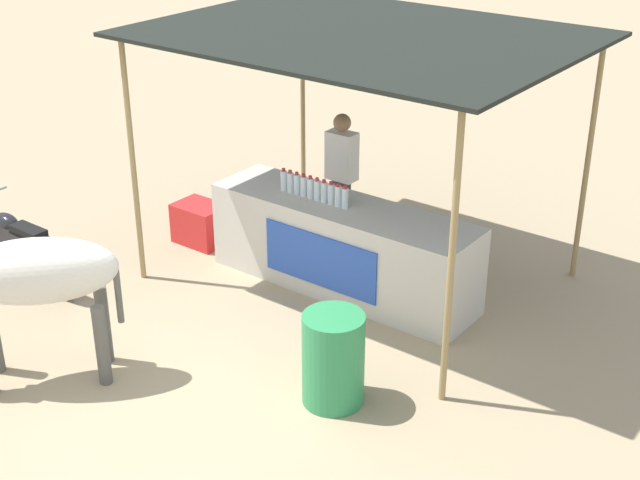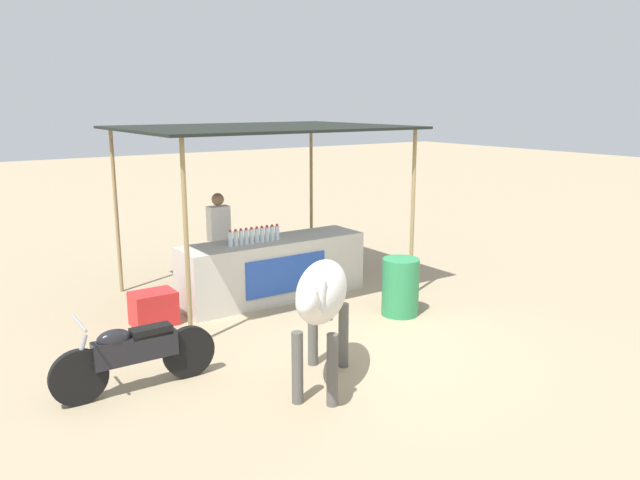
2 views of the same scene
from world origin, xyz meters
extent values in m
plane|color=tan|center=(0.00, 0.00, 0.00)|extent=(60.00, 60.00, 0.00)
cube|color=beige|center=(0.00, 2.20, 0.48)|extent=(3.00, 0.80, 0.96)
cube|color=#264CB2|center=(0.00, 1.79, 0.48)|extent=(1.40, 0.02, 0.58)
cube|color=black|center=(0.00, 2.50, 2.68)|extent=(4.20, 3.20, 0.04)
cylinder|color=#997F51|center=(-1.89, 1.06, 1.34)|extent=(0.06, 0.06, 2.68)
cylinder|color=#997F51|center=(1.89, 1.06, 1.34)|extent=(0.06, 0.06, 2.68)
cylinder|color=#997F51|center=(-1.89, 3.94, 1.34)|extent=(0.06, 0.06, 2.68)
cylinder|color=#997F51|center=(1.89, 3.94, 1.34)|extent=(0.06, 0.06, 2.68)
cylinder|color=silver|center=(-0.76, 2.15, 1.07)|extent=(0.07, 0.07, 0.22)
cylinder|color=red|center=(-0.76, 2.15, 1.19)|extent=(0.04, 0.04, 0.03)
cylinder|color=silver|center=(-0.67, 2.15, 1.07)|extent=(0.07, 0.07, 0.22)
cylinder|color=red|center=(-0.67, 2.15, 1.19)|extent=(0.04, 0.04, 0.03)
cylinder|color=silver|center=(-0.57, 2.15, 1.07)|extent=(0.07, 0.07, 0.22)
cylinder|color=red|center=(-0.57, 2.15, 1.19)|extent=(0.04, 0.04, 0.03)
cylinder|color=silver|center=(-0.48, 2.15, 1.07)|extent=(0.07, 0.07, 0.22)
cylinder|color=red|center=(-0.48, 2.15, 1.19)|extent=(0.04, 0.04, 0.03)
cylinder|color=silver|center=(-0.39, 2.15, 1.07)|extent=(0.07, 0.07, 0.22)
cylinder|color=red|center=(-0.39, 2.15, 1.19)|extent=(0.04, 0.04, 0.03)
cylinder|color=silver|center=(-0.30, 2.15, 1.07)|extent=(0.07, 0.07, 0.22)
cylinder|color=red|center=(-0.30, 2.15, 1.19)|extent=(0.04, 0.04, 0.03)
cylinder|color=silver|center=(-0.21, 2.15, 1.07)|extent=(0.07, 0.07, 0.22)
cylinder|color=red|center=(-0.21, 2.15, 1.19)|extent=(0.04, 0.04, 0.03)
cylinder|color=silver|center=(-0.12, 2.15, 1.07)|extent=(0.07, 0.07, 0.22)
cylinder|color=red|center=(-0.12, 2.15, 1.19)|extent=(0.04, 0.04, 0.03)
cylinder|color=silver|center=(-0.03, 2.15, 1.07)|extent=(0.07, 0.07, 0.22)
cylinder|color=red|center=(-0.03, 2.15, 1.19)|extent=(0.04, 0.04, 0.03)
cylinder|color=silver|center=(0.06, 2.15, 1.07)|extent=(0.07, 0.07, 0.22)
cylinder|color=red|center=(0.06, 2.15, 1.19)|extent=(0.04, 0.04, 0.03)
cylinder|color=#383842|center=(-0.56, 2.95, 0.44)|extent=(0.22, 0.22, 0.88)
cube|color=silver|center=(-0.56, 2.95, 1.16)|extent=(0.34, 0.20, 0.56)
sphere|color=#8C6647|center=(-0.56, 2.95, 1.55)|extent=(0.20, 0.20, 0.20)
cube|color=red|center=(-2.00, 2.10, 0.24)|extent=(0.60, 0.44, 0.48)
cylinder|color=#2D8C51|center=(1.14, 0.47, 0.42)|extent=(0.54, 0.54, 0.85)
ellipsoid|color=silver|center=(-1.12, -0.78, 1.08)|extent=(1.34, 1.38, 0.60)
cylinder|color=#575551|center=(-1.32, -1.26, 0.39)|extent=(0.12, 0.12, 0.78)
cylinder|color=#575551|center=(-1.59, -1.01, 0.39)|extent=(0.12, 0.12, 0.78)
cylinder|color=#575551|center=(-0.65, -0.55, 0.39)|extent=(0.12, 0.12, 0.78)
cylinder|color=#575551|center=(-0.91, -0.30, 0.39)|extent=(0.12, 0.12, 0.78)
cylinder|color=silver|center=(-1.53, -1.21, 1.19)|extent=(0.48, 0.49, 0.41)
ellipsoid|color=silver|center=(-1.73, -1.43, 1.25)|extent=(0.46, 0.47, 0.26)
cone|color=beige|center=(-1.67, -1.46, 1.39)|extent=(0.05, 0.05, 0.10)
cone|color=beige|center=(-1.77, -1.37, 1.39)|extent=(0.05, 0.05, 0.10)
cylinder|color=#575551|center=(-0.66, -0.29, 0.81)|extent=(0.06, 0.06, 0.60)
cylinder|color=black|center=(-3.46, 0.24, 0.30)|extent=(0.60, 0.09, 0.60)
cylinder|color=black|center=(-2.26, 0.22, 0.30)|extent=(0.60, 0.09, 0.60)
cube|color=black|center=(-2.86, 0.23, 0.48)|extent=(0.90, 0.19, 0.28)
ellipsoid|color=black|center=(-3.08, 0.23, 0.64)|extent=(0.36, 0.20, 0.20)
cube|color=black|center=(-2.68, 0.23, 0.64)|extent=(0.44, 0.18, 0.10)
cylinder|color=#99999E|center=(-3.41, 0.24, 0.88)|extent=(0.04, 0.55, 0.03)
cylinder|color=#99999E|center=(-3.44, 0.24, 0.50)|extent=(0.20, 0.05, 0.49)
camera|label=1|loc=(4.91, -4.73, 4.62)|focal=50.00mm
camera|label=2|loc=(-4.78, -6.08, 3.08)|focal=35.00mm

